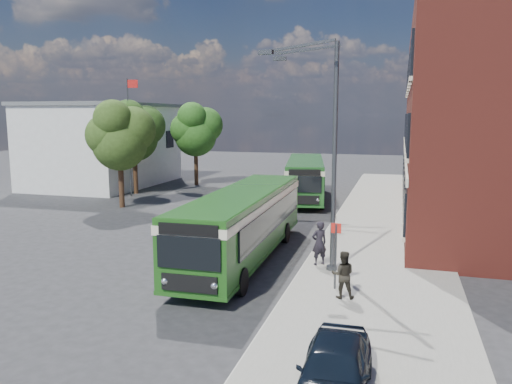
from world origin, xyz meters
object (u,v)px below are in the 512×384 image
(bus_rear, at_px, (305,175))
(parked_car, at_px, (334,370))
(street_lamp, at_px, (325,153))
(bus_front, at_px, (244,218))

(bus_rear, xyz_separation_m, parked_car, (5.55, -26.15, -1.04))
(bus_rear, distance_m, parked_car, 26.75)
(street_lamp, bearing_deg, bus_rear, 102.97)
(street_lamp, distance_m, bus_rear, 17.68)
(parked_car, bearing_deg, street_lamp, 99.44)
(bus_front, bearing_deg, street_lamp, -13.14)
(bus_rear, bearing_deg, bus_front, -88.90)
(bus_rear, relative_size, parked_car, 3.08)
(bus_rear, height_order, parked_car, bus_rear)
(bus_front, bearing_deg, bus_rear, 91.10)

